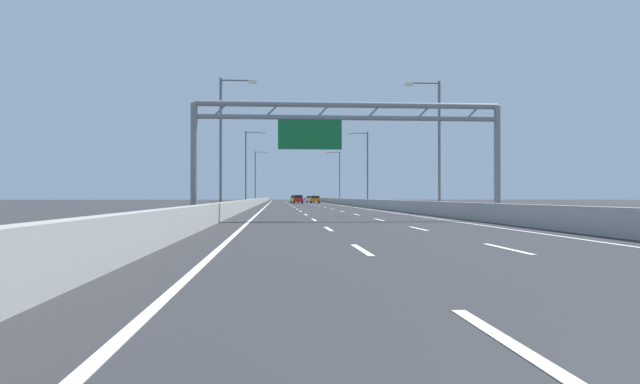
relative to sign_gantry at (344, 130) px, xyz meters
The scene contains 51 objects.
ground_plane 70.58m from the sign_gantry, 89.78° to the left, with size 260.00×260.00×0.00m, color #2D2D30.
lane_dash_left_0 26.58m from the sign_gantry, 93.36° to the right, with size 0.16×3.00×0.01m, color white.
lane_dash_left_1 17.83m from the sign_gantry, 95.12° to the right, with size 0.16×3.00×0.01m, color white.
lane_dash_left_2 9.56m from the sign_gantry, 100.72° to the right, with size 0.16×3.00×0.01m, color white.
lane_dash_left_3 5.17m from the sign_gantry, 149.37° to the left, with size 0.16×3.00×0.01m, color white.
lane_dash_left_4 11.14m from the sign_gantry, 98.79° to the left, with size 0.16×3.00×0.01m, color white.
lane_dash_left_5 19.58m from the sign_gantry, 94.63° to the left, with size 0.16×3.00×0.01m, color white.
lane_dash_left_6 28.37m from the sign_gantry, 93.14° to the left, with size 0.16×3.00×0.01m, color white.
lane_dash_left_7 37.26m from the sign_gantry, 92.38° to the left, with size 0.16×3.00×0.01m, color white.
lane_dash_left_8 46.19m from the sign_gantry, 91.91° to the left, with size 0.16×3.00×0.01m, color white.
lane_dash_left_9 55.14m from the sign_gantry, 91.60° to the left, with size 0.16×3.00×0.01m, color white.
lane_dash_left_10 64.11m from the sign_gantry, 91.37° to the left, with size 0.16×3.00×0.01m, color white.
lane_dash_left_11 73.08m from the sign_gantry, 91.20° to the left, with size 0.16×3.00×0.01m, color white.
lane_dash_left_12 82.07m from the sign_gantry, 91.07° to the left, with size 0.16×3.00×0.01m, color white.
lane_dash_left_13 91.05m from the sign_gantry, 90.97° to the left, with size 0.16×3.00×0.01m, color white.
lane_dash_left_14 100.04m from the sign_gantry, 90.88° to the left, with size 0.16×3.00×0.01m, color white.
lane_dash_left_15 109.03m from the sign_gantry, 90.81° to the left, with size 0.16×3.00×0.01m, color white.
lane_dash_left_16 118.02m from the sign_gantry, 90.74° to the left, with size 0.16×3.00×0.01m, color white.
lane_dash_left_17 127.01m from the sign_gantry, 90.69° to the left, with size 0.16×3.00×0.01m, color white.
lane_dash_right_1 17.89m from the sign_gantry, 83.10° to the right, with size 0.16×3.00×0.01m, color white.
lane_dash_right_2 9.66m from the sign_gantry, 75.67° to the right, with size 0.16×3.00×0.01m, color white.
lane_dash_right_3 5.35m from the sign_gantry, 23.70° to the left, with size 0.16×3.00×0.01m, color white.
lane_dash_right_4 11.22m from the sign_gantry, 78.21° to the left, with size 0.16×3.00×0.01m, color white.
lane_dash_right_5 19.63m from the sign_gantry, 83.76° to the left, with size 0.16×3.00×0.01m, color white.
lane_dash_right_6 28.40m from the sign_gantry, 85.76° to the left, with size 0.16×3.00×0.01m, color white.
lane_dash_right_7 37.28m from the sign_gantry, 86.79° to the left, with size 0.16×3.00×0.01m, color white.
lane_dash_right_8 46.21m from the sign_gantry, 87.42° to the left, with size 0.16×3.00×0.01m, color white.
lane_dash_right_9 55.16m from the sign_gantry, 87.84° to the left, with size 0.16×3.00×0.01m, color white.
lane_dash_right_10 64.12m from the sign_gantry, 88.15° to the left, with size 0.16×3.00×0.01m, color white.
lane_dash_right_11 73.10m from the sign_gantry, 88.38° to the left, with size 0.16×3.00×0.01m, color white.
lane_dash_right_12 82.08m from the sign_gantry, 88.55° to the left, with size 0.16×3.00×0.01m, color white.
lane_dash_right_13 91.06m from the sign_gantry, 88.70° to the left, with size 0.16×3.00×0.01m, color white.
lane_dash_right_14 100.05m from the sign_gantry, 88.81° to the left, with size 0.16×3.00×0.01m, color white.
lane_dash_right_15 109.04m from the sign_gantry, 88.91° to the left, with size 0.16×3.00×0.01m, color white.
lane_dash_right_16 118.03m from the sign_gantry, 89.00° to the left, with size 0.16×3.00×0.01m, color white.
lane_dash_right_17 127.02m from the sign_gantry, 89.07° to the left, with size 0.16×3.00×0.01m, color white.
edge_line_left 58.82m from the sign_gantry, 94.88° to the left, with size 0.16×176.00×0.01m, color white.
edge_line_right 58.87m from the sign_gantry, 84.60° to the left, with size 0.16×176.00×0.01m, color white.
barrier_left 80.80m from the sign_gantry, 94.72° to the left, with size 0.45×220.00×0.95m.
barrier_right 80.85m from the sign_gantry, 84.91° to the left, with size 0.45×220.00×0.95m.
sign_gantry is the anchor object (origin of this frame).
streetlamp_left_mid 12.10m from the sign_gantry, 126.56° to the left, with size 2.58×0.28×9.50m.
streetlamp_right_mid 12.42m from the sign_gantry, 51.45° to the left, with size 2.58×0.28×9.50m.
streetlamp_left_far 43.19m from the sign_gantry, 99.59° to the left, with size 2.58×0.28×9.50m.
streetlamp_right_far 43.29m from the sign_gantry, 79.71° to the left, with size 2.58×0.28×9.50m.
streetlamp_left_distant 75.81m from the sign_gantry, 95.45° to the left, with size 2.58×0.28×9.50m.
streetlamp_right_distant 75.86m from the sign_gantry, 84.15° to the left, with size 2.58×0.28×9.50m.
red_car 76.54m from the sign_gantry, 89.73° to the left, with size 1.80×4.60×1.54m.
white_car 99.47m from the sign_gantry, 87.71° to the left, with size 1.83×4.51×1.37m.
yellow_car 92.51m from the sign_gantry, 89.85° to the left, with size 1.74×4.14×1.52m.
orange_car 83.18m from the sign_gantry, 87.30° to the left, with size 1.81×4.32×1.41m.
Camera 1 is at (-3.84, -1.45, 1.29)m, focal length 32.82 mm.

